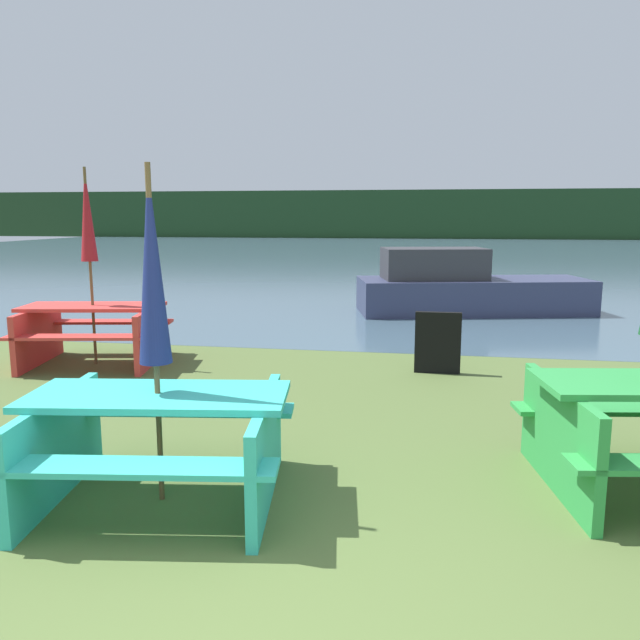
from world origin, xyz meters
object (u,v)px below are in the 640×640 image
Objects in this scene: picnic_table_red at (94,328)px; boat at (464,289)px; umbrella_crimson at (87,218)px; umbrella_navy at (152,269)px; picnic_table_teal at (159,435)px; signboard at (438,343)px.

picnic_table_red is 0.42× the size of boat.
umbrella_crimson is at bearing -146.31° from boat.
umbrella_navy is 0.89× the size of umbrella_crimson.
boat is (2.47, 8.77, 0.02)m from picnic_table_teal.
signboard is at bearing 63.64° from picnic_table_teal.
picnic_table_teal is 0.75× the size of umbrella_crimson.
picnic_table_teal is 2.49× the size of signboard.
umbrella_crimson is at bearing 124.86° from umbrella_navy.
picnic_table_red is at bearing -90.00° from umbrella_crimson.
boat is (2.47, 8.77, -1.09)m from umbrella_navy.
umbrella_navy is (2.46, -3.54, 1.09)m from picnic_table_red.
picnic_table_red is 2.60× the size of signboard.
picnic_table_red is (-2.46, 3.54, 0.01)m from picnic_table_teal.
umbrella_navy is 9.18m from boat.
picnic_table_red is at bearing -176.55° from signboard.
umbrella_crimson is at bearing 90.00° from picnic_table_red.
boat is (4.94, 5.24, 0.01)m from picnic_table_red.
picnic_table_teal is at bearing -55.14° from picnic_table_red.
umbrella_crimson reaches higher than boat.
umbrella_crimson is (-2.46, 3.54, 0.30)m from umbrella_navy.
umbrella_navy is at bearing -116.36° from signboard.
picnic_table_red is 1.40m from umbrella_crimson.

